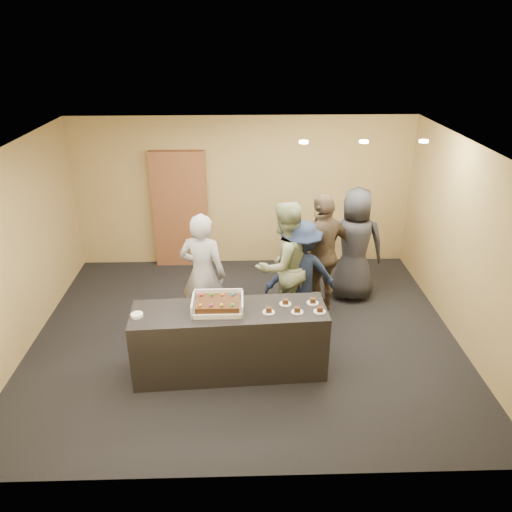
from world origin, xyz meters
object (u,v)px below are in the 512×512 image
plate_stack (137,315)px  person_dark_suit (355,245)px  serving_counter (230,341)px  person_navy_man (301,273)px  sheet_cake (218,303)px  person_server_grey (203,275)px  storage_cabinet (180,210)px  person_sage_man (284,265)px  person_brown_extra (323,254)px  cake_box (218,306)px

plate_stack → person_dark_suit: size_ratio=0.08×
serving_counter → person_navy_man: bearing=45.2°
sheet_cake → person_navy_man: 1.64m
serving_counter → person_dark_suit: person_dark_suit is taller
plate_stack → person_server_grey: bearing=56.0°
sheet_cake → person_navy_man: person_navy_man is taller
serving_counter → storage_cabinet: 3.41m
sheet_cake → serving_counter: bearing=0.0°
plate_stack → person_navy_man: 2.46m
plate_stack → person_server_grey: person_server_grey is taller
person_server_grey → person_dark_suit: 2.50m
serving_counter → person_sage_man: bearing=52.9°
storage_cabinet → person_sage_man: storage_cabinet is taller
plate_stack → person_sage_man: size_ratio=0.08×
serving_counter → person_server_grey: size_ratio=1.33×
storage_cabinet → person_sage_man: bearing=-50.7°
serving_counter → person_dark_suit: (1.94, 1.89, 0.47)m
sheet_cake → person_brown_extra: (1.51, 1.48, -0.05)m
serving_counter → sheet_cake: (-0.14, -0.00, 0.55)m
storage_cabinet → sheet_cake: size_ratio=4.03×
storage_cabinet → person_navy_man: bearing=-46.7°
person_dark_suit → plate_stack: bearing=40.9°
person_sage_man → person_brown_extra: person_brown_extra is taller
person_server_grey → serving_counter: bearing=126.8°
plate_stack → person_brown_extra: bearing=32.8°
storage_cabinet → person_server_grey: size_ratio=1.18×
storage_cabinet → person_brown_extra: size_ratio=1.12×
person_sage_man → person_dark_suit: size_ratio=1.03×
person_navy_man → person_dark_suit: (0.93, 0.73, 0.12)m
sheet_cake → plate_stack: sheet_cake is taller
person_dark_suit → sheet_cake: bearing=49.8°
person_server_grey → person_dark_suit: bearing=-143.2°
cake_box → person_sage_man: person_sage_man is taller
storage_cabinet → person_dark_suit: storage_cabinet is taller
sheet_cake → cake_box: bearing=89.2°
storage_cabinet → person_navy_man: 2.85m
serving_counter → plate_stack: 1.20m
cake_box → sheet_cake: bearing=-90.8°
cake_box → person_navy_man: 1.62m
person_server_grey → person_sage_man: size_ratio=0.95×
sheet_cake → person_sage_man: person_sage_man is taller
person_server_grey → person_brown_extra: (1.76, 0.53, 0.04)m
serving_counter → sheet_cake: bearing=176.6°
person_brown_extra → person_sage_man: bearing=-8.1°
sheet_cake → person_server_grey: person_server_grey is taller
person_sage_man → serving_counter: bearing=23.5°
plate_stack → person_server_grey: size_ratio=0.08×
serving_counter → sheet_cake: sheet_cake is taller
cake_box → person_dark_suit: bearing=41.9°
person_server_grey → person_brown_extra: 1.83m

